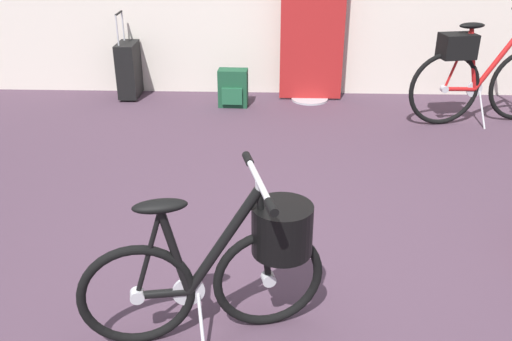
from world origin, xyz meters
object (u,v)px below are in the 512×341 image
Objects in this scene: folding_bike_foreground at (233,260)px; floor_banner_stand at (313,23)px; display_bike_left at (479,74)px; rolling_suitcase at (129,69)px; backpack_on_floor at (233,88)px.

floor_banner_stand is at bearing 81.41° from folding_bike_foreground.
display_bike_left is (1.39, -0.58, -0.32)m from floor_banner_stand.
rolling_suitcase is (-1.28, 3.34, -0.09)m from folding_bike_foreground.
rolling_suitcase is at bearing 166.98° from backpack_on_floor.
display_bike_left is at bearing -22.56° from floor_banner_stand.
floor_banner_stand is 1.61× the size of folding_bike_foreground.
backpack_on_floor is at bearing -13.02° from rolling_suitcase.
rolling_suitcase is at bearing 110.94° from folding_bike_foreground.
display_bike_left reaches higher than backpack_on_floor.
display_bike_left is 3.23m from rolling_suitcase.
folding_bike_foreground is at bearing -98.59° from floor_banner_stand.
floor_banner_stand reaches higher than display_bike_left.
folding_bike_foreground is 3.33m from display_bike_left.
floor_banner_stand is 4.72× the size of backpack_on_floor.
rolling_suitcase reaches higher than backpack_on_floor.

